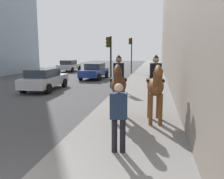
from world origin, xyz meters
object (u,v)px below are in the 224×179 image
Objects in this scene: mounted_horse_far at (155,85)px; traffic_light_near_curb at (110,53)px; car_mid_lane at (45,79)px; pedestrian_greeting at (119,113)px; mounted_horse_near at (118,84)px; traffic_light_far_curb at (131,50)px; car_near_lane at (94,71)px; car_far_lane at (69,66)px.

mounted_horse_far is 8.68m from traffic_light_near_curb.
mounted_horse_far is at bearing -132.40° from car_mid_lane.
traffic_light_near_curb is at bearing 8.91° from pedestrian_greeting.
pedestrian_greeting is at bearing -22.43° from mounted_horse_far.
traffic_light_far_curb is at bearing 178.04° from mounted_horse_near.
mounted_horse_far is at bearing -158.38° from traffic_light_near_curb.
car_mid_lane is at bearing -135.73° from mounted_horse_far.
mounted_horse_far is 1.37× the size of pedestrian_greeting.
mounted_horse_far is at bearing 25.94° from car_near_lane.
mounted_horse_far is at bearing -171.48° from traffic_light_far_curb.
mounted_horse_far is 0.57× the size of traffic_light_far_curb.
car_near_lane and car_far_lane have the same top height.
traffic_light_near_curb is (8.01, 3.18, 0.98)m from mounted_horse_far.
mounted_horse_near is 0.53× the size of car_far_lane.
mounted_horse_near reaches higher than car_mid_lane.
mounted_horse_far is at bearing -152.21° from car_far_lane.
car_mid_lane is (6.07, 5.89, -0.66)m from mounted_horse_near.
traffic_light_near_curb reaches higher than mounted_horse_far.
car_far_lane is (7.22, 5.22, 0.00)m from car_near_lane.
mounted_horse_near is at bearing 21.16° from car_near_lane.
mounted_horse_near reaches higher than car_near_lane.
pedestrian_greeting is 10.94m from car_mid_lane.
car_far_lane is 14.59m from traffic_light_near_curb.
traffic_light_far_curb reaches higher than pedestrian_greeting.
mounted_horse_near is 0.57× the size of traffic_light_far_curb.
pedestrian_greeting is 0.42× the size of traffic_light_far_curb.
mounted_horse_near is at bearing -166.58° from traffic_light_near_curb.
traffic_light_far_curb is (21.96, 2.04, 1.63)m from pedestrian_greeting.
traffic_light_near_curb is (1.80, -4.02, 1.65)m from car_mid_lane.
traffic_light_near_curb is at bearing 28.32° from car_near_lane.
traffic_light_near_curb is 0.87× the size of traffic_light_far_curb.
car_mid_lane is at bearing -142.54° from mounted_horse_near.
pedestrian_greeting is at bearing 2.39° from mounted_horse_near.
traffic_light_far_curb is (13.06, -4.31, 1.97)m from car_mid_lane.
mounted_horse_far reaches higher than car_mid_lane.
mounted_horse_far is 2.83m from pedestrian_greeting.
car_mid_lane is 1.24× the size of traffic_light_near_curb.
car_mid_lane is 1.02× the size of car_far_lane.
mounted_horse_far is 0.52× the size of car_mid_lane.
car_mid_lane is 4.70m from traffic_light_near_curb.
mounted_horse_near is 2.88m from pedestrian_greeting.
pedestrian_greeting is 25.08m from car_far_lane.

